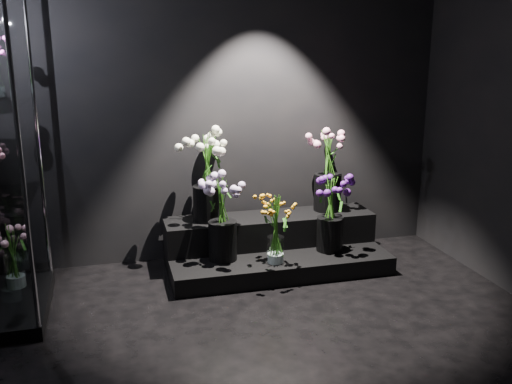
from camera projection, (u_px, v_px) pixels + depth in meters
name	position (u px, v px, depth m)	size (l,w,h in m)	color
floor	(285.00, 374.00, 3.31)	(4.00, 4.00, 0.00)	black
wall_back	(216.00, 98.00, 4.82)	(4.00, 4.00, 0.00)	black
display_riser	(273.00, 246.00, 4.89)	(1.82, 0.81, 0.40)	black
bouquet_orange_bells	(276.00, 230.00, 4.49)	(0.34, 0.34, 0.54)	white
bouquet_lilac	(222.00, 212.00, 4.53)	(0.44, 0.44, 0.68)	black
bouquet_purple	(331.00, 207.00, 4.74)	(0.37, 0.37, 0.67)	black
bouquet_cream_roses	(207.00, 169.00, 4.71)	(0.48, 0.48, 0.76)	black
bouquet_pink_roses	(328.00, 166.00, 5.00)	(0.44, 0.44, 0.71)	black
bouquet_case_base_pink	(13.00, 253.00, 4.17)	(0.33, 0.33, 0.50)	white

